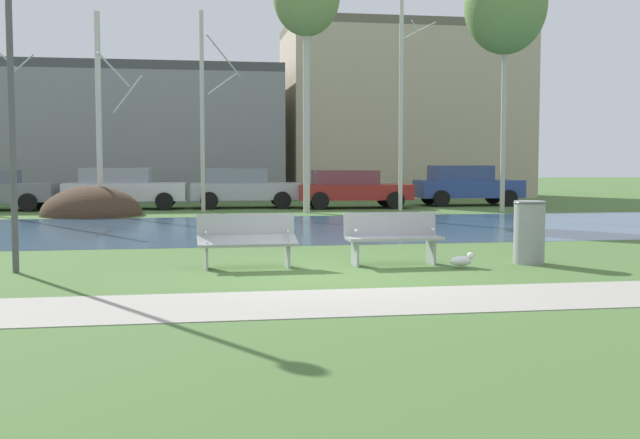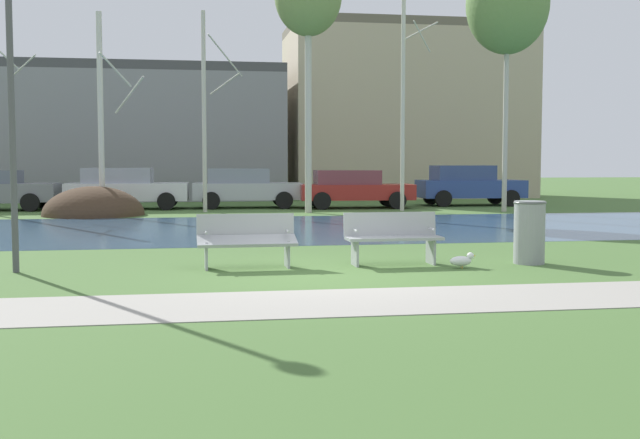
# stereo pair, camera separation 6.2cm
# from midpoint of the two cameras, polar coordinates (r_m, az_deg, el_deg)

# --- Properties ---
(ground_plane) EXTENTS (120.00, 120.00, 0.00)m
(ground_plane) POSITION_cam_midpoint_polar(r_m,az_deg,el_deg) (21.78, -3.98, -0.34)
(ground_plane) COLOR #476B33
(paved_path_strip) EXTENTS (60.00, 1.87, 0.01)m
(paved_path_strip) POSITION_cam_midpoint_polar(r_m,az_deg,el_deg) (9.74, 3.27, -5.94)
(paved_path_strip) COLOR #9E998E
(paved_path_strip) RESTS_ON ground
(river_band) EXTENTS (80.00, 8.77, 0.01)m
(river_band) POSITION_cam_midpoint_polar(r_m,az_deg,el_deg) (20.41, -3.60, -0.63)
(river_band) COLOR #33516B
(river_band) RESTS_ON ground
(soil_mound) EXTENTS (3.23, 3.48, 1.88)m
(soil_mound) POSITION_cam_midpoint_polar(r_m,az_deg,el_deg) (26.40, -16.28, 0.30)
(soil_mound) COLOR #423021
(soil_mound) RESTS_ON ground
(bench_left) EXTENTS (1.61, 0.58, 0.87)m
(bench_left) POSITION_cam_midpoint_polar(r_m,az_deg,el_deg) (12.79, -5.46, -1.41)
(bench_left) COLOR #9EA0A3
(bench_left) RESTS_ON ground
(bench_right) EXTENTS (1.61, 0.58, 0.87)m
(bench_right) POSITION_cam_midpoint_polar(r_m,az_deg,el_deg) (13.20, 5.17, -1.24)
(bench_right) COLOR #9EA0A3
(bench_right) RESTS_ON ground
(trash_bin) EXTENTS (0.54, 0.54, 1.06)m
(trash_bin) POSITION_cam_midpoint_polar(r_m,az_deg,el_deg) (13.73, 14.81, -0.82)
(trash_bin) COLOR gray
(trash_bin) RESTS_ON ground
(seagull) EXTENTS (0.44, 0.16, 0.26)m
(seagull) POSITION_cam_midpoint_polar(r_m,az_deg,el_deg) (12.90, 10.15, -2.93)
(seagull) COLOR white
(seagull) RESTS_ON ground
(streetlamp) EXTENTS (0.32, 0.32, 5.06)m
(streetlamp) POSITION_cam_midpoint_polar(r_m,az_deg,el_deg) (13.13, -21.71, 11.30)
(streetlamp) COLOR #4C4C51
(streetlamp) RESTS_ON ground
(birch_left) EXTENTS (1.50, 2.38, 6.50)m
(birch_left) POSITION_cam_midpoint_polar(r_m,az_deg,el_deg) (26.39, -15.72, 7.50)
(birch_left) COLOR beige
(birch_left) RESTS_ON ground
(birch_center_left) EXTENTS (1.39, 2.52, 6.84)m
(birch_center_left) POSITION_cam_midpoint_polar(r_m,az_deg,el_deg) (27.39, -8.51, 7.91)
(birch_center_left) COLOR beige
(birch_center_left) RESTS_ON ground
(birch_center_right) EXTENTS (1.27, 2.14, 8.39)m
(birch_center_right) POSITION_cam_midpoint_polar(r_m,az_deg,el_deg) (27.93, 5.90, 9.44)
(birch_center_right) COLOR beige
(birch_center_right) RESTS_ON ground
(birch_right) EXTENTS (2.82, 2.82, 9.08)m
(birch_right) POSITION_cam_midpoint_polar(r_m,az_deg,el_deg) (28.47, 13.24, 14.90)
(birch_right) COLOR #BCB7A8
(birch_right) RESTS_ON ground
(parked_sedan_second_white) EXTENTS (4.39, 2.11, 1.51)m
(parked_sedan_second_white) POSITION_cam_midpoint_polar(r_m,az_deg,el_deg) (29.49, -14.15, 2.27)
(parked_sedan_second_white) COLOR silver
(parked_sedan_second_white) RESTS_ON ground
(parked_hatch_third_silver) EXTENTS (4.08, 2.07, 1.48)m
(parked_hatch_third_silver) POSITION_cam_midpoint_polar(r_m,az_deg,el_deg) (29.53, -5.69, 2.35)
(parked_hatch_third_silver) COLOR #B2B5BC
(parked_hatch_third_silver) RESTS_ON ground
(parked_wagon_fourth_red) EXTENTS (4.27, 2.15, 1.41)m
(parked_wagon_fourth_red) POSITION_cam_midpoint_polar(r_m,az_deg,el_deg) (29.32, 2.22, 2.30)
(parked_wagon_fourth_red) COLOR maroon
(parked_wagon_fourth_red) RESTS_ON ground
(parked_suv_fifth_blue) EXTENTS (4.15, 2.14, 1.58)m
(parked_suv_fifth_blue) POSITION_cam_midpoint_polar(r_m,az_deg,el_deg) (31.61, 10.49, 2.50)
(parked_suv_fifth_blue) COLOR #2D4793
(parked_suv_fifth_blue) RESTS_ON ground
(building_grey_warehouse) EXTENTS (17.94, 6.62, 6.03)m
(building_grey_warehouse) POSITION_cam_midpoint_polar(r_m,az_deg,el_deg) (37.87, -16.89, 5.98)
(building_grey_warehouse) COLOR gray
(building_grey_warehouse) RESTS_ON ground
(building_beige_block) EXTENTS (11.58, 6.07, 8.36)m
(building_beige_block) POSITION_cam_midpoint_polar(r_m,az_deg,el_deg) (39.54, 6.00, 7.75)
(building_beige_block) COLOR #BCAD8E
(building_beige_block) RESTS_ON ground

